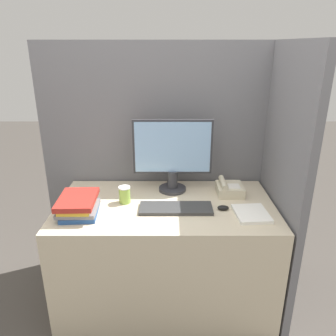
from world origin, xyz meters
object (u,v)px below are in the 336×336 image
at_px(keyboard, 175,208).
at_px(monitor, 171,156).
at_px(mouse, 222,208).
at_px(book_stack, 77,206).
at_px(desk_telephone, 228,189).
at_px(coffee_cup, 123,195).

bearing_deg(keyboard, monitor, 93.51).
bearing_deg(keyboard, mouse, -0.30).
relative_size(monitor, keyboard, 1.19).
height_order(book_stack, desk_telephone, book_stack).
distance_m(mouse, desk_telephone, 0.24).
distance_m(monitor, book_stack, 0.68).
bearing_deg(coffee_cup, mouse, -9.26).
height_order(coffee_cup, desk_telephone, coffee_cup).
relative_size(keyboard, book_stack, 1.50).
xyz_separation_m(keyboard, book_stack, (-0.57, -0.06, 0.05)).
distance_m(keyboard, coffee_cup, 0.34).
distance_m(keyboard, mouse, 0.29).
height_order(mouse, book_stack, book_stack).
bearing_deg(desk_telephone, coffee_cup, -169.32).
relative_size(monitor, desk_telephone, 2.90).
relative_size(mouse, coffee_cup, 0.65).
relative_size(monitor, mouse, 7.50).
xyz_separation_m(keyboard, mouse, (0.29, -0.00, 0.00)).
distance_m(monitor, mouse, 0.48).
height_order(keyboard, mouse, mouse).
relative_size(coffee_cup, desk_telephone, 0.60).
xyz_separation_m(monitor, desk_telephone, (0.38, -0.06, -0.21)).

